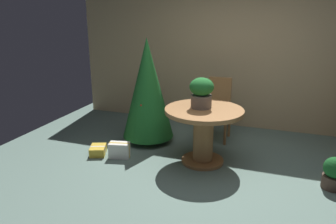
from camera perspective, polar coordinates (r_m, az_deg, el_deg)
name	(u,v)px	position (r m, az deg, el deg)	size (l,w,h in m)	color
ground_plane	(210,180)	(4.13, 7.30, -11.81)	(6.60, 6.60, 0.00)	slate
back_wall_panel	(241,54)	(5.83, 12.62, 9.96)	(6.00, 0.10, 2.60)	tan
round_dining_table	(204,127)	(4.39, 6.25, -2.57)	(1.05, 1.05, 0.77)	#9E6B3D
flower_vase	(202,92)	(4.31, 5.89, 3.55)	(0.32, 0.32, 0.41)	#665B51
wooden_chair_far	(218,106)	(5.30, 8.76, 1.01)	(0.40, 0.43, 0.99)	#9E6B3D
holiday_tree	(148,88)	(5.03, -3.61, 4.13)	(0.80, 0.80, 1.63)	brown
gift_box_gold	(98,150)	(4.87, -12.15, -6.57)	(0.30, 0.34, 0.13)	gold
gift_box_cream	(119,150)	(4.70, -8.50, -6.63)	(0.32, 0.22, 0.22)	silver
potted_plant	(334,173)	(4.31, 27.07, -9.51)	(0.26, 0.26, 0.39)	#4C382D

